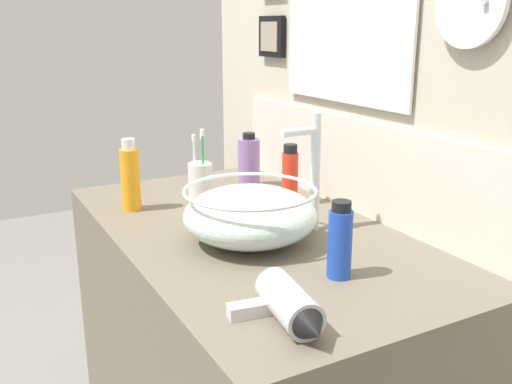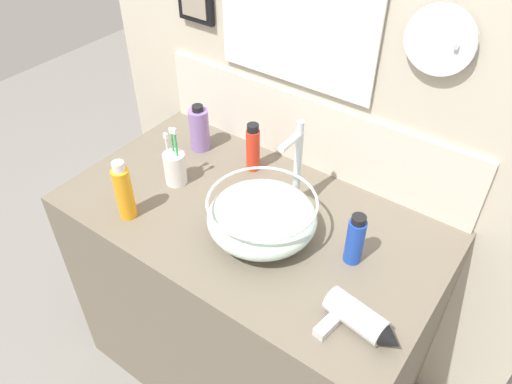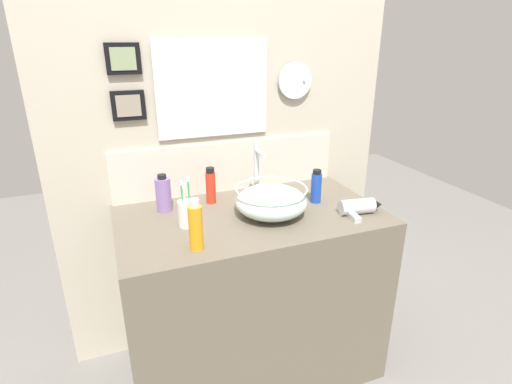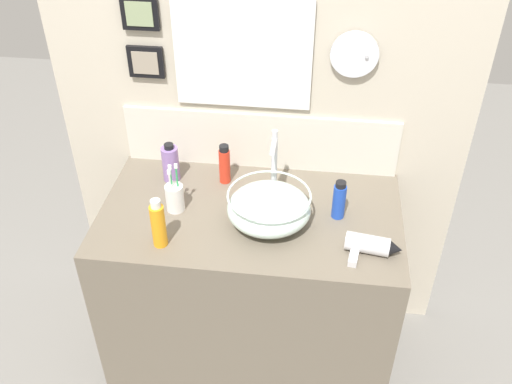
{
  "view_description": "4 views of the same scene",
  "coord_description": "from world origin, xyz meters",
  "px_view_note": "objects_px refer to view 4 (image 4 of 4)",
  "views": [
    {
      "loc": [
        1.17,
        -0.62,
        1.31
      ],
      "look_at": [
        0.02,
        0.0,
        0.93
      ],
      "focal_mm": 40.0,
      "sensor_mm": 36.0,
      "label": 1
    },
    {
      "loc": [
        0.66,
        -0.87,
        1.84
      ],
      "look_at": [
        0.02,
        0.0,
        0.93
      ],
      "focal_mm": 35.0,
      "sensor_mm": 36.0,
      "label": 2
    },
    {
      "loc": [
        -0.55,
        -1.48,
        1.55
      ],
      "look_at": [
        0.02,
        0.0,
        0.93
      ],
      "focal_mm": 28.0,
      "sensor_mm": 36.0,
      "label": 3
    },
    {
      "loc": [
        0.23,
        -1.66,
        2.19
      ],
      "look_at": [
        0.02,
        0.0,
        0.93
      ],
      "focal_mm": 40.0,
      "sensor_mm": 36.0,
      "label": 4
    }
  ],
  "objects_px": {
    "soap_dispenser": "(158,224)",
    "shampoo_bottle": "(171,163)",
    "toothbrush_cup": "(175,197)",
    "lotion_bottle": "(339,200)",
    "spray_bottle": "(225,164)",
    "glass_bowl_sink": "(269,208)",
    "hair_drier": "(371,246)",
    "faucet": "(274,161)"
  },
  "relations": [
    {
      "from": "soap_dispenser",
      "to": "shampoo_bottle",
      "type": "relative_size",
      "value": 1.16
    },
    {
      "from": "lotion_bottle",
      "to": "soap_dispenser",
      "type": "xyz_separation_m",
      "value": [
        -0.62,
        -0.23,
        0.02
      ]
    },
    {
      "from": "glass_bowl_sink",
      "to": "soap_dispenser",
      "type": "relative_size",
      "value": 1.57
    },
    {
      "from": "shampoo_bottle",
      "to": "lotion_bottle",
      "type": "bearing_deg",
      "value": -12.96
    },
    {
      "from": "glass_bowl_sink",
      "to": "spray_bottle",
      "type": "bearing_deg",
      "value": 131.01
    },
    {
      "from": "toothbrush_cup",
      "to": "spray_bottle",
      "type": "bearing_deg",
      "value": 52.3
    },
    {
      "from": "hair_drier",
      "to": "shampoo_bottle",
      "type": "height_order",
      "value": "shampoo_bottle"
    },
    {
      "from": "faucet",
      "to": "glass_bowl_sink",
      "type": "bearing_deg",
      "value": -90.0
    },
    {
      "from": "shampoo_bottle",
      "to": "hair_drier",
      "type": "bearing_deg",
      "value": -23.41
    },
    {
      "from": "hair_drier",
      "to": "toothbrush_cup",
      "type": "height_order",
      "value": "toothbrush_cup"
    },
    {
      "from": "toothbrush_cup",
      "to": "lotion_bottle",
      "type": "xyz_separation_m",
      "value": [
        0.61,
        0.03,
        0.02
      ]
    },
    {
      "from": "faucet",
      "to": "hair_drier",
      "type": "bearing_deg",
      "value": -38.13
    },
    {
      "from": "hair_drier",
      "to": "spray_bottle",
      "type": "relative_size",
      "value": 1.18
    },
    {
      "from": "lotion_bottle",
      "to": "spray_bottle",
      "type": "height_order",
      "value": "spray_bottle"
    },
    {
      "from": "glass_bowl_sink",
      "to": "faucet",
      "type": "bearing_deg",
      "value": 90.0
    },
    {
      "from": "faucet",
      "to": "soap_dispenser",
      "type": "bearing_deg",
      "value": -137.43
    },
    {
      "from": "lotion_bottle",
      "to": "soap_dispenser",
      "type": "height_order",
      "value": "soap_dispenser"
    },
    {
      "from": "toothbrush_cup",
      "to": "soap_dispenser",
      "type": "xyz_separation_m",
      "value": [
        -0.01,
        -0.2,
        0.03
      ]
    },
    {
      "from": "hair_drier",
      "to": "spray_bottle",
      "type": "xyz_separation_m",
      "value": [
        -0.57,
        0.35,
        0.05
      ]
    },
    {
      "from": "faucet",
      "to": "lotion_bottle",
      "type": "bearing_deg",
      "value": -22.03
    },
    {
      "from": "glass_bowl_sink",
      "to": "hair_drier",
      "type": "distance_m",
      "value": 0.39
    },
    {
      "from": "faucet",
      "to": "shampoo_bottle",
      "type": "distance_m",
      "value": 0.43
    },
    {
      "from": "lotion_bottle",
      "to": "faucet",
      "type": "bearing_deg",
      "value": 157.97
    },
    {
      "from": "shampoo_bottle",
      "to": "spray_bottle",
      "type": "xyz_separation_m",
      "value": [
        0.22,
        0.01,
        0.0
      ]
    },
    {
      "from": "glass_bowl_sink",
      "to": "hair_drier",
      "type": "relative_size",
      "value": 1.53
    },
    {
      "from": "faucet",
      "to": "spray_bottle",
      "type": "height_order",
      "value": "faucet"
    },
    {
      "from": "glass_bowl_sink",
      "to": "hair_drier",
      "type": "xyz_separation_m",
      "value": [
        0.37,
        -0.12,
        -0.04
      ]
    },
    {
      "from": "hair_drier",
      "to": "soap_dispenser",
      "type": "relative_size",
      "value": 1.03
    },
    {
      "from": "soap_dispenser",
      "to": "shampoo_bottle",
      "type": "distance_m",
      "value": 0.39
    },
    {
      "from": "toothbrush_cup",
      "to": "lotion_bottle",
      "type": "relative_size",
      "value": 1.31
    },
    {
      "from": "toothbrush_cup",
      "to": "soap_dispenser",
      "type": "distance_m",
      "value": 0.2
    },
    {
      "from": "toothbrush_cup",
      "to": "shampoo_bottle",
      "type": "distance_m",
      "value": 0.2
    },
    {
      "from": "soap_dispenser",
      "to": "spray_bottle",
      "type": "xyz_separation_m",
      "value": [
        0.16,
        0.4,
        -0.01
      ]
    },
    {
      "from": "lotion_bottle",
      "to": "spray_bottle",
      "type": "relative_size",
      "value": 0.93
    },
    {
      "from": "lotion_bottle",
      "to": "soap_dispenser",
      "type": "distance_m",
      "value": 0.66
    },
    {
      "from": "glass_bowl_sink",
      "to": "toothbrush_cup",
      "type": "relative_size",
      "value": 1.48
    },
    {
      "from": "lotion_bottle",
      "to": "soap_dispenser",
      "type": "relative_size",
      "value": 0.81
    },
    {
      "from": "lotion_bottle",
      "to": "hair_drier",
      "type": "bearing_deg",
      "value": -58.36
    },
    {
      "from": "toothbrush_cup",
      "to": "lotion_bottle",
      "type": "height_order",
      "value": "toothbrush_cup"
    },
    {
      "from": "hair_drier",
      "to": "spray_bottle",
      "type": "height_order",
      "value": "spray_bottle"
    },
    {
      "from": "faucet",
      "to": "lotion_bottle",
      "type": "height_order",
      "value": "faucet"
    },
    {
      "from": "hair_drier",
      "to": "soap_dispenser",
      "type": "xyz_separation_m",
      "value": [
        -0.73,
        -0.05,
        0.06
      ]
    }
  ]
}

